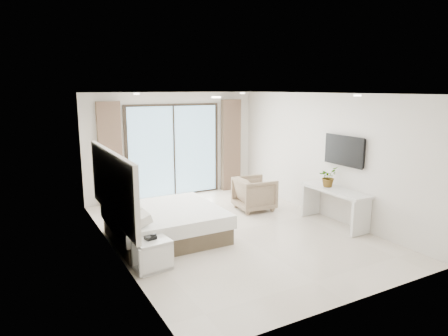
{
  "coord_description": "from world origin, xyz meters",
  "views": [
    {
      "loc": [
        -3.78,
        -6.54,
        2.8
      ],
      "look_at": [
        0.03,
        0.4,
        1.21
      ],
      "focal_mm": 32.0,
      "sensor_mm": 36.0,
      "label": 1
    }
  ],
  "objects": [
    {
      "name": "ground",
      "position": [
        0.0,
        0.0,
        0.0
      ],
      "size": [
        6.2,
        6.2,
        0.0
      ],
      "primitive_type": "plane",
      "color": "beige",
      "rests_on": "ground"
    },
    {
      "name": "room_shell",
      "position": [
        -0.2,
        0.77,
        1.58
      ],
      "size": [
        4.62,
        6.22,
        2.72
      ],
      "color": "silver",
      "rests_on": "ground"
    },
    {
      "name": "bed",
      "position": [
        -1.31,
        0.29,
        0.29
      ],
      "size": [
        2.0,
        1.91,
        0.7
      ],
      "color": "brown",
      "rests_on": "ground"
    },
    {
      "name": "nightstand",
      "position": [
        -1.95,
        -0.87,
        0.24
      ],
      "size": [
        0.57,
        0.49,
        0.48
      ],
      "rotation": [
        0.0,
        0.0,
        0.11
      ],
      "color": "silver",
      "rests_on": "ground"
    },
    {
      "name": "phone",
      "position": [
        -1.96,
        -0.83,
        0.51
      ],
      "size": [
        0.19,
        0.16,
        0.06
      ],
      "primitive_type": "cube",
      "rotation": [
        0.0,
        0.0,
        0.18
      ],
      "color": "black",
      "rests_on": "nightstand"
    },
    {
      "name": "console_desk",
      "position": [
        2.04,
        -0.68,
        0.56
      ],
      "size": [
        0.5,
        1.6,
        0.77
      ],
      "color": "silver",
      "rests_on": "ground"
    },
    {
      "name": "plant",
      "position": [
        2.04,
        -0.45,
        0.94
      ],
      "size": [
        0.5,
        0.53,
        0.33
      ],
      "primitive_type": "imported",
      "rotation": [
        0.0,
        0.0,
        0.34
      ],
      "color": "#33662D",
      "rests_on": "console_desk"
    },
    {
      "name": "armchair",
      "position": [
        1.17,
        1.0,
        0.42
      ],
      "size": [
        0.84,
        0.89,
        0.84
      ],
      "primitive_type": "imported",
      "rotation": [
        0.0,
        0.0,
        1.47
      ],
      "color": "#92785F",
      "rests_on": "ground"
    }
  ]
}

